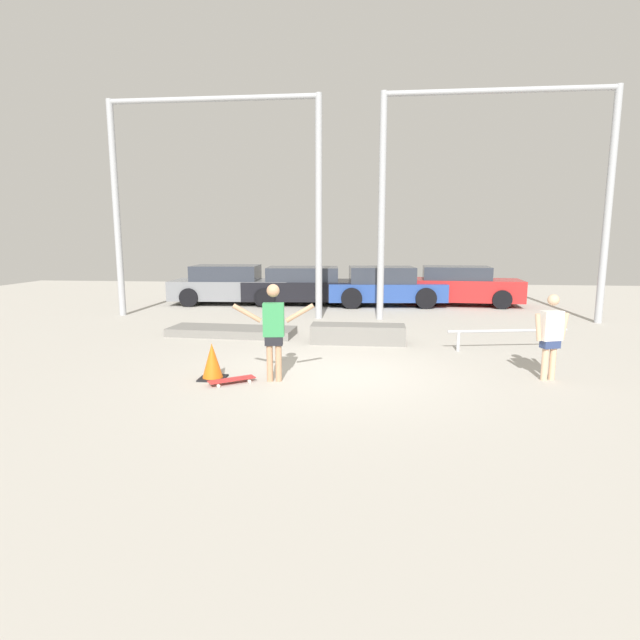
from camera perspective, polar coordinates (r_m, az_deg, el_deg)
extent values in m
plane|color=#B2ADA3|center=(8.87, 1.55, -6.19)|extent=(36.00, 36.00, 0.00)
cylinder|color=tan|center=(8.39, -5.77, -4.44)|extent=(0.11, 0.11, 0.77)
cylinder|color=tan|center=(8.38, -4.76, -4.44)|extent=(0.11, 0.11, 0.77)
cube|color=black|center=(8.31, -5.30, -2.30)|extent=(0.31, 0.20, 0.17)
cube|color=#338C4C|center=(8.25, -5.33, 0.03)|extent=(0.36, 0.21, 0.56)
sphere|color=tan|center=(8.18, -5.39, 3.36)|extent=(0.21, 0.21, 0.21)
cylinder|color=tan|center=(8.28, -8.35, 0.78)|extent=(0.49, 0.14, 0.32)
cylinder|color=tan|center=(8.21, -2.32, 0.80)|extent=(0.49, 0.14, 0.32)
cube|color=red|center=(8.42, -10.05, -6.70)|extent=(0.76, 0.63, 0.01)
cylinder|color=silver|center=(8.62, -8.62, -6.58)|extent=(0.06, 0.06, 0.05)
cylinder|color=silver|center=(8.42, -8.08, -6.94)|extent=(0.06, 0.06, 0.05)
cylinder|color=silver|center=(8.45, -12.00, -7.01)|extent=(0.06, 0.06, 0.05)
cylinder|color=silver|center=(8.25, -11.53, -7.39)|extent=(0.06, 0.06, 0.05)
cube|color=slate|center=(11.44, 4.34, -1.59)|extent=(2.14, 0.69, 0.42)
cube|color=slate|center=(12.51, -10.04, -1.29)|extent=(3.15, 1.22, 0.20)
cylinder|color=#B7BABF|center=(11.36, 20.67, -1.16)|extent=(2.59, 0.55, 0.06)
cylinder|color=#B7BABF|center=(10.99, 15.53, -2.36)|extent=(0.07, 0.07, 0.42)
cylinder|color=#B7BABF|center=(11.90, 25.29, -2.04)|extent=(0.07, 0.07, 0.42)
cylinder|color=#A5A8AD|center=(16.59, -22.25, 11.48)|extent=(0.20, 0.20, 6.38)
cylinder|color=#A5A8AD|center=(14.78, -0.14, 12.51)|extent=(0.20, 0.20, 6.38)
cylinder|color=#A5A8AD|center=(15.87, -12.27, 23.46)|extent=(6.15, 0.16, 0.16)
cylinder|color=#A5A8AD|center=(14.70, 7.08, 12.46)|extent=(0.20, 0.20, 6.38)
cylinder|color=#A5A8AD|center=(16.04, 30.07, 11.03)|extent=(0.20, 0.20, 6.38)
cylinder|color=#A5A8AD|center=(15.55, 19.78, 23.45)|extent=(6.15, 0.16, 0.16)
cube|color=slate|center=(18.53, -10.09, 3.47)|extent=(4.34, 2.10, 0.69)
cube|color=#2D333D|center=(18.52, -10.66, 5.34)|extent=(2.43, 1.83, 0.53)
cylinder|color=black|center=(19.20, -5.69, 3.18)|extent=(0.67, 0.26, 0.65)
cylinder|color=black|center=(17.45, -6.47, 2.54)|extent=(0.67, 0.26, 0.65)
cylinder|color=black|center=(19.73, -13.27, 3.14)|extent=(0.67, 0.26, 0.65)
cylinder|color=black|center=(18.02, -14.75, 2.51)|extent=(0.67, 0.26, 0.65)
cube|color=black|center=(18.14, -1.38, 3.47)|extent=(4.72, 2.21, 0.67)
cube|color=#2D333D|center=(18.10, -1.97, 5.30)|extent=(2.65, 1.90, 0.49)
cylinder|color=black|center=(19.05, 3.03, 3.17)|extent=(0.67, 0.27, 0.66)
cylinder|color=black|center=(17.25, 3.20, 2.52)|extent=(0.67, 0.27, 0.66)
cylinder|color=black|center=(19.18, -5.50, 3.18)|extent=(0.67, 0.27, 0.66)
cylinder|color=black|center=(17.39, -6.21, 2.53)|extent=(0.67, 0.27, 0.66)
cube|color=#284793|center=(17.88, 7.53, 3.26)|extent=(4.20, 2.06, 0.62)
cube|color=#2D333D|center=(17.80, 7.04, 5.16)|extent=(2.37, 1.75, 0.56)
cylinder|color=black|center=(18.89, 11.01, 3.05)|extent=(0.74, 0.29, 0.72)
cylinder|color=black|center=(17.29, 12.00, 2.44)|extent=(0.74, 0.29, 0.72)
cylinder|color=black|center=(18.60, 3.35, 3.11)|extent=(0.74, 0.29, 0.72)
cylinder|color=black|center=(16.97, 3.62, 2.50)|extent=(0.74, 0.29, 0.72)
cube|color=red|center=(18.56, 15.73, 3.36)|extent=(4.28, 1.97, 0.75)
cube|color=#2D333D|center=(18.49, 15.29, 5.23)|extent=(2.40, 1.71, 0.45)
cylinder|color=black|center=(19.57, 19.22, 2.80)|extent=(0.66, 0.26, 0.64)
cylinder|color=black|center=(17.95, 20.08, 2.21)|extent=(0.66, 0.26, 0.64)
cylinder|color=black|center=(19.31, 11.62, 3.05)|extent=(0.66, 0.26, 0.64)
cylinder|color=black|center=(17.67, 11.79, 2.48)|extent=(0.66, 0.26, 0.64)
cylinder|color=#DBAD89|center=(9.31, 25.04, -4.16)|extent=(0.11, 0.11, 0.69)
cylinder|color=#DBAD89|center=(9.22, 24.31, -4.23)|extent=(0.11, 0.11, 0.69)
cube|color=navy|center=(9.21, 24.80, -2.45)|extent=(0.33, 0.25, 0.15)
cube|color=silver|center=(9.15, 24.93, -0.58)|extent=(0.38, 0.27, 0.50)
sphere|color=#DBAD89|center=(9.10, 25.12, 2.09)|extent=(0.19, 0.19, 0.19)
cylinder|color=#DBAD89|center=(9.31, 26.13, -0.63)|extent=(0.16, 0.12, 0.46)
cylinder|color=#DBAD89|center=(9.01, 23.68, -0.76)|extent=(0.16, 0.12, 0.46)
cube|color=black|center=(8.76, -12.15, -6.50)|extent=(0.43, 0.43, 0.03)
cone|color=orange|center=(8.68, -12.22, -4.52)|extent=(0.35, 0.35, 0.59)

